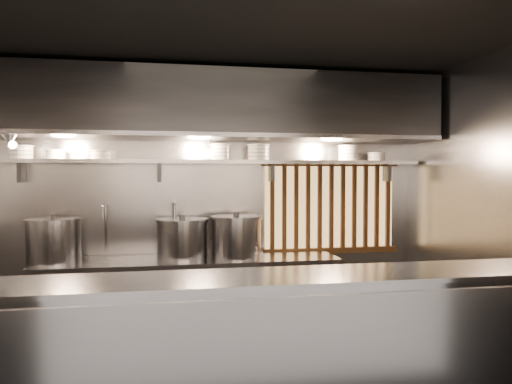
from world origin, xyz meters
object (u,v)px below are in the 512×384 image
object	(u,v)px
stock_pot_left	(54,240)
stock_pot_mid	(236,237)
heat_lamp	(10,138)
stock_pot_right	(182,238)
pendant_bulb	(209,154)

from	to	relation	value
stock_pot_left	stock_pot_mid	bearing A→B (deg)	-1.02
heat_lamp	stock_pot_left	world-z (taller)	heat_lamp
stock_pot_right	pendant_bulb	bearing A→B (deg)	6.13
pendant_bulb	stock_pot_right	size ratio (longest dim) A/B	0.30
pendant_bulb	stock_pot_right	bearing A→B (deg)	-173.87
stock_pot_left	heat_lamp	bearing A→B (deg)	-137.04
stock_pot_left	stock_pot_mid	xyz separation A→B (m)	(1.77, -0.03, -0.00)
pendant_bulb	stock_pot_right	distance (m)	0.90
stock_pot_mid	stock_pot_left	bearing A→B (deg)	178.98
heat_lamp	stock_pot_right	bearing A→B (deg)	11.87
stock_pot_left	stock_pot_right	world-z (taller)	stock_pot_left
pendant_bulb	stock_pot_mid	bearing A→B (deg)	-20.68
heat_lamp	stock_pot_mid	world-z (taller)	heat_lamp
stock_pot_mid	heat_lamp	bearing A→B (deg)	-173.15
stock_pot_right	stock_pot_left	bearing A→B (deg)	-178.10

